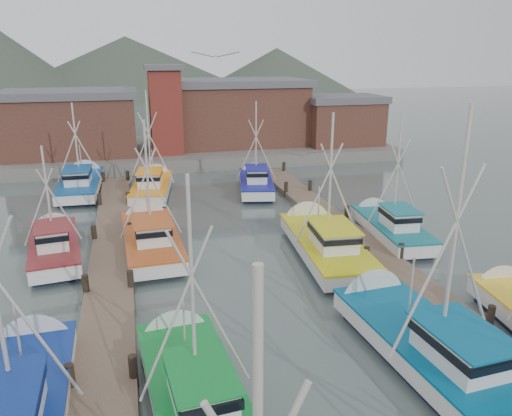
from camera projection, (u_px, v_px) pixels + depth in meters
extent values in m
plane|color=#475552|center=(285.00, 333.00, 20.22)|extent=(260.00, 260.00, 0.00)
cube|color=brown|center=(109.00, 303.00, 22.22)|extent=(2.20, 46.00, 0.40)
cylinder|color=black|center=(71.00, 384.00, 16.36)|extent=(0.30, 0.30, 1.50)
cylinder|color=black|center=(86.00, 290.00, 22.84)|extent=(0.30, 0.30, 1.50)
cylinder|color=black|center=(95.00, 238.00, 29.32)|extent=(0.30, 0.30, 1.50)
cylinder|color=black|center=(100.00, 204.00, 35.79)|extent=(0.30, 0.30, 1.50)
cylinder|color=black|center=(104.00, 181.00, 42.27)|extent=(0.30, 0.30, 1.50)
cylinder|color=black|center=(134.00, 375.00, 16.83)|extent=(0.30, 0.30, 1.50)
cylinder|color=black|center=(131.00, 285.00, 23.31)|extent=(0.30, 0.30, 1.50)
cylinder|color=black|center=(130.00, 235.00, 29.78)|extent=(0.30, 0.30, 1.50)
cylinder|color=black|center=(129.00, 202.00, 36.26)|extent=(0.30, 0.30, 1.50)
cylinder|color=black|center=(128.00, 179.00, 42.74)|extent=(0.30, 0.30, 1.50)
cube|color=brown|center=(393.00, 270.00, 25.50)|extent=(2.20, 46.00, 0.40)
cylinder|color=black|center=(446.00, 329.00, 19.64)|extent=(0.30, 0.30, 1.50)
cylinder|color=black|center=(366.00, 260.00, 26.12)|extent=(0.30, 0.30, 1.50)
cylinder|color=black|center=(318.00, 219.00, 32.59)|extent=(0.30, 0.30, 1.50)
cylinder|color=black|center=(286.00, 191.00, 39.07)|extent=(0.30, 0.30, 1.50)
cylinder|color=black|center=(263.00, 171.00, 45.54)|extent=(0.30, 0.30, 1.50)
cylinder|color=black|center=(490.00, 322.00, 20.11)|extent=(0.30, 0.30, 1.50)
cylinder|color=black|center=(401.00, 257.00, 26.58)|extent=(0.30, 0.30, 1.50)
cylinder|color=black|center=(346.00, 217.00, 33.06)|extent=(0.30, 0.30, 1.50)
cylinder|color=black|center=(310.00, 190.00, 39.54)|extent=(0.30, 0.30, 1.50)
cylinder|color=black|center=(284.00, 170.00, 46.01)|extent=(0.30, 0.30, 1.50)
cube|color=gray|center=(184.00, 151.00, 54.27)|extent=(44.00, 16.00, 1.20)
cube|color=brown|center=(72.00, 126.00, 48.85)|extent=(12.00, 8.00, 5.50)
cube|color=#59595E|center=(68.00, 94.00, 47.92)|extent=(12.72, 8.48, 0.70)
cube|color=brown|center=(237.00, 115.00, 54.57)|extent=(14.00, 9.00, 6.20)
cube|color=#59595E|center=(237.00, 83.00, 53.54)|extent=(14.84, 9.54, 0.70)
cube|color=brown|center=(341.00, 123.00, 54.62)|extent=(8.00, 6.00, 4.50)
cube|color=#59595E|center=(342.00, 99.00, 53.85)|extent=(8.48, 6.36, 0.70)
cube|color=maroon|center=(166.00, 113.00, 48.73)|extent=(3.00, 3.00, 8.00)
cube|color=#59595E|center=(163.00, 68.00, 47.46)|extent=(3.60, 3.60, 0.50)
cone|color=#434E41|center=(129.00, 93.00, 139.32)|extent=(140.00, 140.00, 30.00)
cone|color=#434E41|center=(276.00, 93.00, 139.43)|extent=(90.00, 90.00, 24.00)
cube|color=#0F1734|center=(196.00, 413.00, 15.65)|extent=(2.90, 7.32, 0.70)
cube|color=white|center=(196.00, 395.00, 15.46)|extent=(3.29, 8.31, 0.80)
cube|color=#0D7F2D|center=(195.00, 385.00, 15.34)|extent=(3.38, 8.40, 0.10)
cone|color=white|center=(173.00, 333.00, 19.17)|extent=(2.62, 1.30, 2.54)
cube|color=white|center=(202.00, 389.00, 14.29)|extent=(1.83, 2.56, 1.10)
cube|color=black|center=(201.00, 382.00, 14.22)|extent=(1.96, 2.81, 0.28)
cube|color=#0D7F2D|center=(201.00, 371.00, 14.12)|extent=(2.08, 2.98, 0.07)
cylinder|color=beige|center=(192.00, 288.00, 14.19)|extent=(0.12, 0.12, 6.69)
cylinder|color=beige|center=(175.00, 316.00, 14.27)|extent=(2.39, 0.28, 5.23)
cylinder|color=beige|center=(211.00, 310.00, 14.59)|extent=(2.39, 0.28, 5.23)
cylinder|color=beige|center=(184.00, 326.00, 16.30)|extent=(0.07, 0.07, 2.27)
cube|color=#0F1734|center=(434.00, 368.00, 17.86)|extent=(3.37, 8.70, 0.70)
cube|color=white|center=(436.00, 353.00, 17.66)|extent=(3.83, 9.88, 0.80)
cube|color=#025881|center=(437.00, 343.00, 17.55)|extent=(3.93, 9.99, 0.10)
cone|color=white|center=(366.00, 296.00, 22.10)|extent=(3.10, 1.31, 3.03)
cube|color=white|center=(462.00, 347.00, 16.33)|extent=(2.16, 3.04, 1.10)
cube|color=black|center=(463.00, 341.00, 16.26)|extent=(2.30, 3.34, 0.28)
cube|color=#025881|center=(464.00, 331.00, 16.15)|extent=(2.44, 3.54, 0.07)
cylinder|color=beige|center=(455.00, 234.00, 16.12)|extent=(0.14, 0.14, 8.33)
cylinder|color=beige|center=(436.00, 264.00, 16.23)|extent=(2.97, 0.31, 6.51)
cylinder|color=beige|center=(467.00, 259.00, 16.60)|extent=(2.97, 0.31, 6.51)
cylinder|color=beige|center=(411.00, 290.00, 18.76)|extent=(0.08, 0.08, 2.70)
cube|color=white|center=(17.00, 412.00, 14.74)|extent=(2.99, 8.65, 0.80)
cube|color=navy|center=(15.00, 401.00, 14.63)|extent=(3.08, 8.74, 0.10)
cone|color=white|center=(37.00, 340.00, 18.73)|extent=(2.70, 1.16, 2.68)
cube|color=white|center=(5.00, 408.00, 13.51)|extent=(1.79, 2.62, 1.10)
cube|color=black|center=(4.00, 401.00, 13.44)|extent=(1.91, 2.88, 0.28)
cube|color=navy|center=(2.00, 390.00, 13.33)|extent=(2.02, 3.05, 0.07)
cylinder|color=beige|center=(22.00, 315.00, 13.77)|extent=(2.65, 0.16, 5.79)
cylinder|color=beige|center=(18.00, 337.00, 15.68)|extent=(0.08, 0.08, 2.58)
cone|color=white|center=(492.00, 284.00, 23.19)|extent=(2.52, 1.41, 2.39)
cube|color=#0F1734|center=(152.00, 251.00, 28.41)|extent=(2.82, 7.82, 0.70)
cube|color=white|center=(151.00, 240.00, 28.22)|extent=(3.21, 8.89, 0.80)
cube|color=#BC501C|center=(151.00, 234.00, 28.10)|extent=(3.30, 8.98, 0.10)
cone|color=white|center=(145.00, 219.00, 32.28)|extent=(2.79, 1.21, 2.74)
cube|color=white|center=(152.00, 230.00, 26.97)|extent=(1.88, 2.70, 1.10)
cube|color=black|center=(152.00, 226.00, 26.90)|extent=(2.00, 2.97, 0.28)
cube|color=#BC501C|center=(151.00, 220.00, 26.79)|extent=(2.12, 3.15, 0.07)
cylinder|color=beige|center=(148.00, 179.00, 26.98)|extent=(0.13, 0.13, 6.40)
cylinder|color=beige|center=(138.00, 193.00, 27.05)|extent=(2.30, 0.18, 5.00)
cylinder|color=beige|center=(159.00, 192.00, 27.36)|extent=(2.30, 0.18, 5.00)
cylinder|color=beige|center=(147.00, 205.00, 29.18)|extent=(0.07, 0.07, 2.45)
cube|color=#0F1734|center=(326.00, 256.00, 27.62)|extent=(3.35, 8.46, 0.70)
cube|color=white|center=(326.00, 246.00, 27.43)|extent=(3.80, 9.61, 0.80)
cube|color=#CDC813|center=(326.00, 239.00, 27.32)|extent=(3.90, 9.71, 0.10)
cone|color=white|center=(304.00, 221.00, 31.90)|extent=(3.02, 1.33, 2.94)
cube|color=white|center=(333.00, 237.00, 26.08)|extent=(2.12, 2.96, 1.10)
cube|color=black|center=(334.00, 232.00, 26.02)|extent=(2.26, 3.25, 0.28)
cube|color=#CDC813|center=(334.00, 226.00, 25.91)|extent=(2.40, 3.45, 0.07)
cylinder|color=beige|center=(330.00, 179.00, 26.11)|extent=(0.14, 0.14, 6.87)
cylinder|color=beige|center=(319.00, 194.00, 26.25)|extent=(2.46, 0.30, 5.37)
cylinder|color=beige|center=(341.00, 193.00, 26.44)|extent=(2.46, 0.30, 5.37)
cylinder|color=beige|center=(319.00, 209.00, 28.54)|extent=(0.08, 0.08, 2.62)
cube|color=#0F1734|center=(56.00, 258.00, 27.37)|extent=(3.00, 6.85, 0.70)
cube|color=white|center=(55.00, 247.00, 27.17)|extent=(3.40, 7.78, 0.80)
cube|color=maroon|center=(54.00, 241.00, 27.06)|extent=(3.49, 7.86, 0.10)
cone|color=white|center=(54.00, 228.00, 30.55)|extent=(2.47, 1.40, 2.35)
cube|color=white|center=(52.00, 237.00, 26.09)|extent=(1.80, 2.44, 1.10)
cube|color=black|center=(52.00, 232.00, 26.02)|extent=(1.92, 2.67, 0.28)
cube|color=maroon|center=(51.00, 226.00, 25.91)|extent=(2.04, 2.83, 0.07)
cylinder|color=beige|center=(48.00, 195.00, 26.14)|extent=(0.13, 0.13, 5.22)
cylinder|color=beige|center=(38.00, 207.00, 26.14)|extent=(1.88, 0.33, 4.09)
cylinder|color=beige|center=(60.00, 205.00, 26.51)|extent=(1.88, 0.33, 4.09)
cylinder|color=beige|center=(51.00, 212.00, 27.90)|extent=(0.07, 0.07, 2.26)
cube|color=#0F1734|center=(391.00, 239.00, 30.27)|extent=(2.76, 6.75, 0.70)
cube|color=white|center=(391.00, 229.00, 30.08)|extent=(3.14, 7.66, 0.80)
cube|color=#0C6C76|center=(392.00, 223.00, 29.96)|extent=(3.22, 7.75, 0.10)
cone|color=white|center=(369.00, 212.00, 33.64)|extent=(2.45, 1.31, 2.36)
cube|color=white|center=(399.00, 218.00, 28.95)|extent=(1.72, 2.37, 1.10)
cube|color=black|center=(399.00, 215.00, 28.88)|extent=(1.84, 2.60, 0.28)
cube|color=#0C6C76|center=(400.00, 209.00, 28.77)|extent=(1.96, 2.76, 0.07)
cylinder|color=beige|center=(398.00, 169.00, 28.83)|extent=(0.12, 0.12, 6.59)
cylinder|color=beige|center=(388.00, 183.00, 28.99)|extent=(2.35, 0.30, 5.15)
cylinder|color=beige|center=(405.00, 182.00, 29.14)|extent=(2.35, 0.30, 5.15)
cylinder|color=beige|center=(385.00, 197.00, 30.87)|extent=(0.07, 0.07, 2.19)
cube|color=#0F1734|center=(153.00, 195.00, 39.49)|extent=(3.37, 7.42, 0.70)
cube|color=white|center=(152.00, 187.00, 39.30)|extent=(3.83, 8.43, 0.80)
cube|color=orange|center=(152.00, 182.00, 39.19)|extent=(3.92, 8.52, 0.10)
cone|color=white|center=(157.00, 177.00, 43.20)|extent=(2.68, 1.47, 2.54)
cube|color=white|center=(150.00, 178.00, 38.09)|extent=(1.98, 2.65, 1.10)
cube|color=black|center=(150.00, 175.00, 38.02)|extent=(2.13, 2.91, 0.28)
cube|color=orange|center=(149.00, 171.00, 37.91)|extent=(2.25, 3.09, 0.07)
cylinder|color=beige|center=(149.00, 138.00, 37.97)|extent=(0.13, 0.13, 7.08)
cylinder|color=beige|center=(142.00, 149.00, 38.17)|extent=(2.51, 0.46, 5.53)
cylinder|color=beige|center=(156.00, 148.00, 38.27)|extent=(2.51, 0.46, 5.53)
cylinder|color=beige|center=(153.00, 163.00, 40.21)|extent=(0.08, 0.08, 2.27)
cube|color=#0F1734|center=(256.00, 191.00, 40.58)|extent=(3.45, 6.99, 0.70)
cube|color=white|center=(256.00, 183.00, 40.39)|extent=(3.92, 7.94, 0.80)
cube|color=navy|center=(256.00, 179.00, 40.27)|extent=(4.01, 8.03, 0.10)
cone|color=white|center=(254.00, 174.00, 44.06)|extent=(2.55, 1.55, 2.38)
cube|color=white|center=(257.00, 175.00, 39.23)|extent=(1.95, 2.54, 1.10)
cube|color=black|center=(257.00, 172.00, 39.17)|extent=(2.10, 2.78, 0.28)
cube|color=navy|center=(257.00, 167.00, 39.06)|extent=(2.22, 2.95, 0.07)
cylinder|color=beige|center=(256.00, 141.00, 39.20)|extent=(0.12, 0.12, 6.17)
cylinder|color=beige|center=(250.00, 150.00, 39.40)|extent=(2.18, 0.51, 4.82)
cylinder|color=beige|center=(262.00, 150.00, 39.44)|extent=(2.18, 0.51, 4.82)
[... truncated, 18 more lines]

